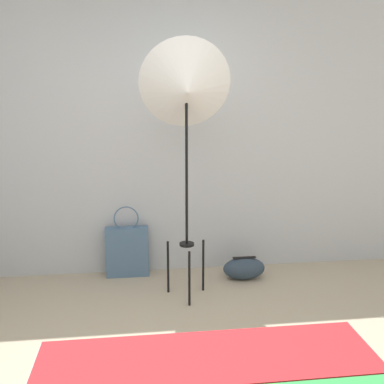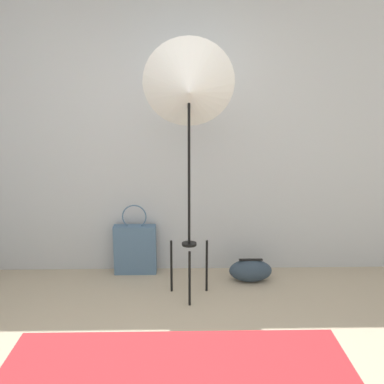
# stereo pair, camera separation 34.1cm
# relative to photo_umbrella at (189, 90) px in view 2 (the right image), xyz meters

# --- Properties ---
(wall_back) EXTENTS (8.00, 0.05, 2.60)m
(wall_back) POSITION_rel_photo_umbrella_xyz_m (-0.29, 0.62, -0.41)
(wall_back) COLOR #B7BCC1
(wall_back) RESTS_ON ground_plane
(photo_umbrella) EXTENTS (0.73, 0.45, 2.10)m
(photo_umbrella) POSITION_rel_photo_umbrella_xyz_m (0.00, 0.00, 0.00)
(photo_umbrella) COLOR black
(photo_umbrella) RESTS_ON ground_plane
(tote_bag) EXTENTS (0.39, 0.12, 0.67)m
(tote_bag) POSITION_rel_photo_umbrella_xyz_m (-0.50, 0.50, -1.47)
(tote_bag) COLOR slate
(tote_bag) RESTS_ON ground_plane
(duffel_bag) EXTENTS (0.39, 0.20, 0.21)m
(duffel_bag) POSITION_rel_photo_umbrella_xyz_m (0.56, 0.28, -1.61)
(duffel_bag) COLOR #2D3D4C
(duffel_bag) RESTS_ON ground_plane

